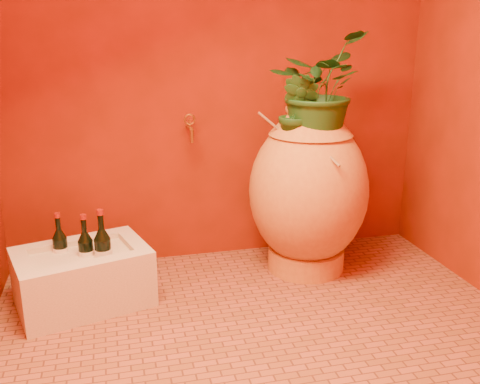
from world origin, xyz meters
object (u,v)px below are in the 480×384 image
object	(u,v)px
amphora	(308,190)
wine_bottle_a	(86,253)
wall_tap	(190,127)
stone_basin	(83,278)
wine_bottle_c	(103,252)
wine_bottle_b	(61,250)

from	to	relation	value
amphora	wine_bottle_a	xyz separation A→B (m)	(-1.22, -0.13, -0.20)
wall_tap	stone_basin	bearing A→B (deg)	-147.18
amphora	wine_bottle_c	size ratio (longest dim) A/B	2.77
amphora	stone_basin	size ratio (longest dim) A/B	1.32
amphora	wine_bottle_a	world-z (taller)	amphora
wine_bottle_a	wine_bottle_c	xyz separation A→B (m)	(0.08, -0.04, 0.01)
amphora	wine_bottle_b	distance (m)	1.37
wine_bottle_a	amphora	bearing A→B (deg)	6.09
amphora	wine_bottle_b	xyz separation A→B (m)	(-1.35, -0.05, -0.21)
wine_bottle_a	stone_basin	bearing A→B (deg)	-174.06
wine_bottle_c	wall_tap	xyz separation A→B (m)	(0.52, 0.44, 0.53)
amphora	wall_tap	distance (m)	0.76
wine_bottle_b	stone_basin	bearing A→B (deg)	-38.72
wine_bottle_a	wine_bottle_c	world-z (taller)	wine_bottle_c
amphora	stone_basin	xyz separation A→B (m)	(-1.25, -0.13, -0.34)
stone_basin	wine_bottle_c	size ratio (longest dim) A/B	2.10
wine_bottle_b	wine_bottle_a	bearing A→B (deg)	-31.38
amphora	stone_basin	distance (m)	1.30
wine_bottle_b	wall_tap	bearing A→B (deg)	23.95
wine_bottle_c	wine_bottle_a	bearing A→B (deg)	157.05
wine_bottle_b	wine_bottle_c	world-z (taller)	wine_bottle_c
stone_basin	amphora	bearing A→B (deg)	6.08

